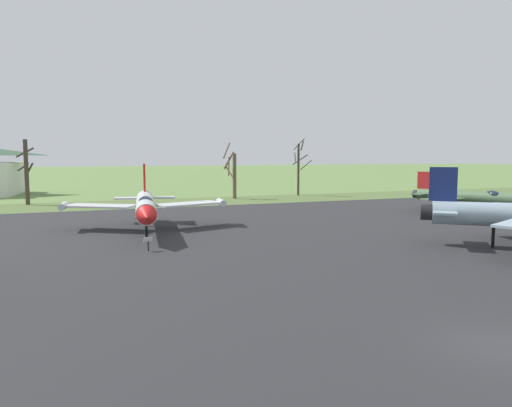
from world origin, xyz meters
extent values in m
plane|color=#607F42|center=(0.00, 0.00, 0.00)|extent=(600.00, 600.00, 0.00)
cube|color=#28282B|center=(0.00, 17.63, 0.03)|extent=(87.26, 58.76, 0.05)
cube|color=#526835|center=(0.00, 53.01, 0.03)|extent=(147.26, 12.00, 0.06)
cylinder|color=black|center=(10.72, 15.78, 2.37)|extent=(1.44, 1.47, 1.16)
cube|color=#8EA3B2|center=(17.45, 14.70, 2.24)|extent=(4.04, 5.86, 0.15)
cube|color=navy|center=(11.47, 15.15, 4.39)|extent=(1.56, 1.35, 2.39)
cube|color=#8EA3B2|center=(10.74, 14.10, 2.49)|extent=(2.40, 2.44, 0.15)
cube|color=#8EA3B2|center=(12.38, 16.06, 2.49)|extent=(2.40, 2.44, 0.15)
cylinder|color=black|center=(14.04, 13.00, 0.77)|extent=(0.22, 0.22, 1.54)
cylinder|color=silver|center=(-7.11, 29.24, 2.24)|extent=(3.46, 13.62, 1.56)
cone|color=red|center=(-8.18, 21.74, 2.24)|extent=(1.65, 1.80, 1.44)
cylinder|color=black|center=(-6.10, 36.25, 2.24)|extent=(1.20, 1.01, 1.09)
ellipsoid|color=#19232D|center=(-7.42, 27.08, 2.67)|extent=(1.14, 2.15, 1.08)
cube|color=silver|center=(-10.63, 31.35, 2.12)|extent=(6.40, 5.38, 0.15)
cube|color=silver|center=(-3.13, 30.28, 2.12)|extent=(6.48, 4.14, 0.15)
cylinder|color=silver|center=(-13.51, 32.48, 2.12)|extent=(0.93, 2.56, 0.58)
cylinder|color=silver|center=(-0.05, 30.55, 2.12)|extent=(0.93, 2.56, 0.58)
cube|color=red|center=(-6.24, 35.29, 4.33)|extent=(0.45, 1.87, 2.61)
cube|color=silver|center=(-7.80, 35.44, 2.36)|extent=(2.68, 1.80, 0.15)
cube|color=silver|center=(-4.71, 34.99, 2.36)|extent=(2.68, 1.80, 0.15)
cylinder|color=black|center=(-7.53, 26.29, 0.73)|extent=(0.21, 0.21, 1.46)
cylinder|color=black|center=(-6.69, 32.18, 0.73)|extent=(0.21, 0.21, 1.46)
cylinder|color=black|center=(-8.31, 20.55, 0.34)|extent=(0.08, 0.08, 0.69)
cube|color=white|center=(-8.31, 20.55, 0.83)|extent=(0.61, 0.26, 0.33)
cylinder|color=#4C6B47|center=(27.53, 28.29, 1.91)|extent=(5.96, 11.09, 1.33)
cylinder|color=black|center=(25.04, 33.80, 1.91)|extent=(1.15, 1.05, 0.93)
ellipsoid|color=#19232D|center=(28.46, 26.21, 2.28)|extent=(0.99, 1.87, 0.93)
cube|color=#4C6B47|center=(24.01, 28.45, 1.81)|extent=(5.02, 2.02, 0.12)
cube|color=#4C6B47|center=(29.73, 31.03, 1.81)|extent=(4.73, 4.79, 0.12)
cube|color=#B21E1E|center=(25.37, 33.08, 3.57)|extent=(0.76, 1.44, 1.98)
cube|color=#4C6B47|center=(24.33, 32.50, 2.01)|extent=(2.19, 1.89, 0.12)
cube|color=#4C6B47|center=(26.49, 33.48, 2.01)|extent=(2.19, 1.89, 0.12)
cylinder|color=black|center=(28.57, 25.97, 0.62)|extent=(0.18, 0.18, 1.24)
cylinder|color=black|center=(26.48, 30.61, 0.62)|extent=(0.18, 0.18, 1.24)
cylinder|color=#42382D|center=(-17.94, 57.13, 4.24)|extent=(0.53, 0.53, 8.49)
cylinder|color=#42382D|center=(-18.32, 57.75, 4.93)|extent=(1.44, 1.02, 1.10)
cylinder|color=#42382D|center=(-18.08, 58.19, 6.82)|extent=(2.26, 0.54, 1.39)
cylinder|color=#42382D|center=(-17.56, 57.52, 4.71)|extent=(1.09, 1.08, 1.58)
cylinder|color=brown|center=(9.98, 55.70, 3.36)|extent=(0.55, 0.55, 6.73)
cylinder|color=brown|center=(9.09, 55.43, 4.01)|extent=(0.78, 1.97, 1.85)
cylinder|color=brown|center=(9.42, 56.59, 5.73)|extent=(2.13, 1.49, 2.56)
cylinder|color=brown|center=(9.18, 55.99, 4.84)|extent=(0.85, 1.85, 2.76)
cylinder|color=brown|center=(9.02, 56.48, 7.16)|extent=(1.82, 2.16, 2.36)
cylinder|color=#42382D|center=(21.38, 57.45, 4.16)|extent=(0.37, 0.37, 8.32)
cylinder|color=#42382D|center=(21.87, 58.18, 8.27)|extent=(1.61, 1.13, 1.94)
cylinder|color=#42382D|center=(20.89, 57.64, 6.16)|extent=(0.58, 1.18, 1.46)
cylinder|color=#42382D|center=(22.83, 57.68, 4.87)|extent=(0.61, 2.98, 1.68)
cylinder|color=#42382D|center=(21.98, 57.34, 8.00)|extent=(0.41, 1.37, 1.54)
cylinder|color=#42382D|center=(22.16, 58.38, 5.76)|extent=(2.05, 1.76, 1.74)
camera|label=1|loc=(-13.24, -11.27, 6.36)|focal=33.61mm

